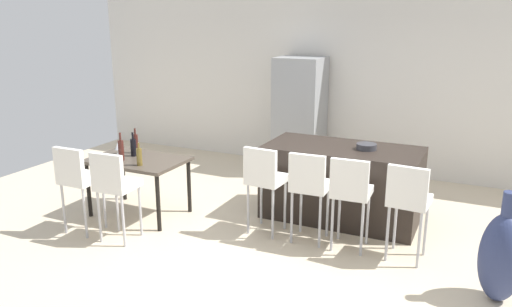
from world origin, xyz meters
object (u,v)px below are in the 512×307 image
at_px(dining_chair_near, 77,176).
at_px(dining_chair_far, 114,182).
at_px(wine_bottle_inner, 121,150).
at_px(bar_chair_left, 264,176).
at_px(refrigerator, 300,115).
at_px(wine_bottle_near, 139,156).
at_px(bar_chair_right, 351,189).
at_px(floor_vase, 502,257).
at_px(bar_chair_far, 409,197).
at_px(kitchen_island, 342,183).
at_px(bar_chair_middle, 309,183).
at_px(dining_table, 138,165).
at_px(fruit_bowl, 367,147).
at_px(wine_glass_middle, 118,144).
at_px(wine_bottle_right, 136,143).
at_px(wine_bottle_corner, 133,147).
at_px(wine_glass_left, 118,147).

relative_size(dining_chair_near, dining_chair_far, 1.00).
bearing_deg(wine_bottle_inner, bar_chair_left, 8.72).
xyz_separation_m(dining_chair_far, refrigerator, (0.90, 3.41, 0.22)).
distance_m(bar_chair_left, wine_bottle_near, 1.52).
distance_m(bar_chair_right, floor_vase, 1.56).
bearing_deg(bar_chair_far, kitchen_island, 137.64).
distance_m(dining_chair_far, wine_bottle_near, 0.56).
bearing_deg(dining_chair_near, bar_chair_middle, 19.80).
distance_m(bar_chair_far, dining_chair_far, 3.14).
bearing_deg(kitchen_island, dining_table, -157.42).
height_order(bar_chair_right, wine_bottle_near, bar_chair_right).
height_order(bar_chair_left, fruit_bowl, bar_chair_left).
xyz_separation_m(wine_bottle_inner, floor_vase, (4.29, -0.14, -0.45)).
distance_m(dining_chair_near, wine_bottle_inner, 0.66).
relative_size(kitchen_island, dining_chair_far, 1.79).
bearing_deg(fruit_bowl, dining_chair_far, -143.53).
bearing_deg(bar_chair_far, dining_chair_far, -163.42).
bearing_deg(wine_bottle_near, wine_glass_middle, 151.70).
bearing_deg(wine_glass_middle, refrigerator, 59.37).
distance_m(dining_chair_far, wine_bottle_right, 1.08).
xyz_separation_m(wine_bottle_near, refrigerator, (0.96, 2.88, 0.07)).
bearing_deg(fruit_bowl, kitchen_island, -177.23).
relative_size(dining_chair_near, floor_vase, 1.02).
height_order(wine_bottle_right, floor_vase, wine_bottle_right).
xyz_separation_m(bar_chair_far, dining_chair_far, (-3.01, -0.90, 0.00)).
distance_m(bar_chair_middle, wine_bottle_corner, 2.35).
xyz_separation_m(wine_glass_left, refrigerator, (1.46, 2.67, 0.06)).
bearing_deg(dining_chair_far, wine_bottle_corner, 114.90).
bearing_deg(wine_glass_left, bar_chair_far, 2.50).
relative_size(wine_bottle_right, floor_vase, 0.32).
relative_size(bar_chair_left, floor_vase, 1.02).
bearing_deg(floor_vase, bar_chair_left, 170.50).
height_order(bar_chair_middle, refrigerator, refrigerator).
bearing_deg(bar_chair_far, wine_bottle_right, 178.85).
distance_m(bar_chair_far, dining_table, 3.28).
bearing_deg(dining_chair_far, wine_bottle_inner, 123.03).
distance_m(bar_chair_left, floor_vase, 2.53).
bearing_deg(floor_vase, wine_bottle_corner, 175.27).
xyz_separation_m(bar_chair_middle, bar_chair_far, (1.06, 0.00, 0.00)).
bearing_deg(wine_bottle_inner, dining_chair_far, -56.97).
xyz_separation_m(bar_chair_far, wine_bottle_near, (-3.07, -0.36, 0.15)).
bearing_deg(bar_chair_left, bar_chair_middle, -0.01).
height_order(bar_chair_middle, wine_bottle_corner, same).
bearing_deg(bar_chair_far, dining_table, -177.55).
bearing_deg(wine_bottle_corner, wine_bottle_near, -42.69).
xyz_separation_m(dining_chair_near, wine_bottle_inner, (0.13, 0.62, 0.17)).
distance_m(wine_glass_left, refrigerator, 3.05).
relative_size(bar_chair_far, dining_table, 0.89).
xyz_separation_m(kitchen_island, bar_chair_far, (0.92, -0.84, 0.24)).
bearing_deg(wine_bottle_right, wine_bottle_near, -47.69).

